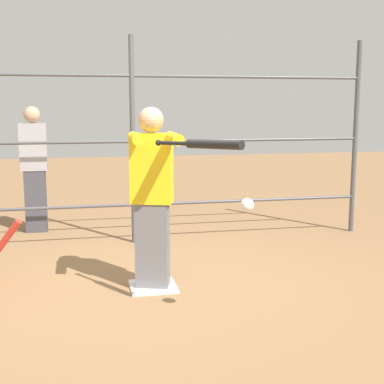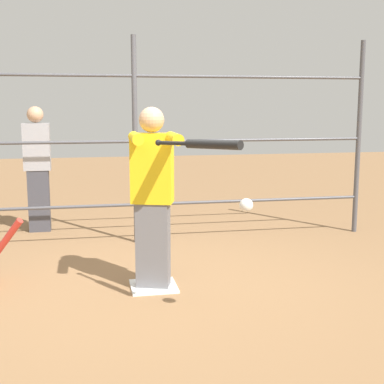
{
  "view_description": "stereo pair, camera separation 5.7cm",
  "coord_description": "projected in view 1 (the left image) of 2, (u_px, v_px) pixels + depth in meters",
  "views": [
    {
      "loc": [
        0.59,
        4.47,
        1.59
      ],
      "look_at": [
        -0.27,
        0.4,
        0.91
      ],
      "focal_mm": 50.0,
      "sensor_mm": 36.0,
      "label": 1
    },
    {
      "loc": [
        0.53,
        4.49,
        1.59
      ],
      "look_at": [
        -0.27,
        0.4,
        0.91
      ],
      "focal_mm": 50.0,
      "sensor_mm": 36.0,
      "label": 2
    }
  ],
  "objects": [
    {
      "name": "softball_in_flight",
      "position": [
        247.0,
        205.0,
        3.71
      ],
      "size": [
        0.1,
        0.1,
        0.1
      ],
      "color": "white"
    },
    {
      "name": "baseball_bat_swinging",
      "position": [
        206.0,
        144.0,
        3.73
      ],
      "size": [
        0.51,
        0.73,
        0.08
      ],
      "color": "black"
    },
    {
      "name": "fence_backstop",
      "position": [
        133.0,
        142.0,
        6.05
      ],
      "size": [
        5.57,
        0.06,
        2.35
      ],
      "color": "#4C4C51",
      "rests_on": "ground"
    },
    {
      "name": "bystander_behind_fence",
      "position": [
        34.0,
        167.0,
        6.65
      ],
      "size": [
        0.32,
        0.2,
        1.57
      ],
      "color": "#3F3F47",
      "rests_on": "ground"
    },
    {
      "name": "home_plate",
      "position": [
        153.0,
        286.0,
        4.7
      ],
      "size": [
        0.4,
        0.4,
        0.02
      ],
      "color": "white",
      "rests_on": "ground"
    },
    {
      "name": "ground_plane",
      "position": [
        153.0,
        287.0,
        4.7
      ],
      "size": [
        24.0,
        24.0,
        0.0
      ],
      "primitive_type": "plane",
      "color": "olive"
    },
    {
      "name": "batter",
      "position": [
        152.0,
        193.0,
        4.55
      ],
      "size": [
        0.39,
        0.61,
        1.57
      ],
      "color": "slate",
      "rests_on": "ground"
    }
  ]
}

